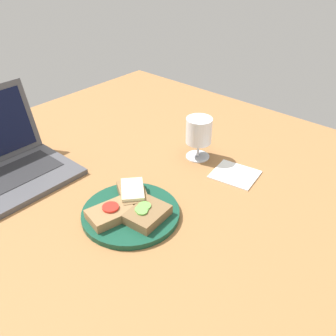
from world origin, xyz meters
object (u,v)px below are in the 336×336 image
plate (131,213)px  sandwich_with_cucumber (147,214)px  wine_glass (199,133)px  sandwich_with_cheese (133,193)px  napkin (235,174)px  laptop (3,163)px  sandwich_with_tomato (111,213)px

plate → sandwich_with_cucumber: sandwich_with_cucumber is taller
wine_glass → sandwich_with_cheese: bearing=-177.2°
plate → wine_glass: size_ratio=1.85×
napkin → wine_glass: bearing=86.3°
sandwich_with_cucumber → wine_glass: 34.44cm
wine_glass → laptop: (-44.95, 34.48, -3.83)cm
sandwich_with_cheese → sandwich_with_tomato: bearing=-171.1°
sandwich_with_tomato → napkin: bearing=-17.1°
wine_glass → napkin: 16.50cm
sandwich_with_cucumber → sandwich_with_tomato: size_ratio=0.90×
sandwich_with_tomato → laptop: (-6.85, 37.27, 1.87)cm
laptop → napkin: 65.84cm
sandwich_with_cucumber → plate: bearing=98.9°
sandwich_with_tomato → napkin: (37.19, -11.47, -2.55)cm
sandwich_with_cheese → napkin: 31.37cm
plate → laptop: 40.98cm
plate → sandwich_with_tomato: (-4.74, 1.84, 2.00)cm
laptop → sandwich_with_cucumber: bearing=-74.3°
sandwich_with_cheese → sandwich_with_tomato: (-8.70, -1.36, -0.32)cm
wine_glass → sandwich_with_tomato: bearing=-175.8°
wine_glass → plate: bearing=-172.1°
sandwich_with_tomato → laptop: 37.94cm
sandwich_with_cheese → plate: bearing=-141.0°
sandwich_with_tomato → wine_glass: size_ratio=0.92×
plate → sandwich_with_tomato: 5.47cm
sandwich_with_cucumber → laptop: (-12.37, 44.09, 1.84)cm
plate → laptop: bearing=106.5°
sandwich_with_cheese → laptop: 39.16cm
sandwich_with_cheese → sandwich_with_tomato: sandwich_with_cheese is taller
plate → sandwich_with_cheese: bearing=39.0°
sandwich_with_cheese → laptop: bearing=113.4°
sandwich_with_cheese → wine_glass: bearing=2.8°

